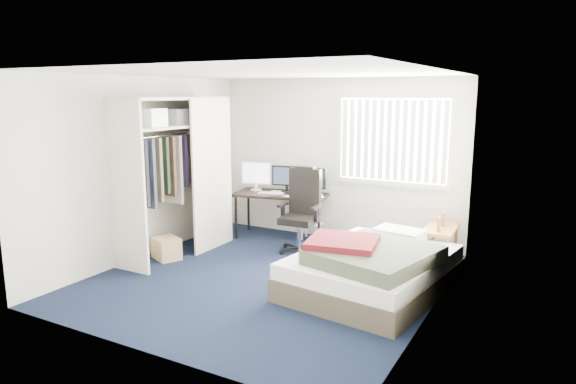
# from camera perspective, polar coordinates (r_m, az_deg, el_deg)

# --- Properties ---
(ground) EXTENTS (4.20, 4.20, 0.00)m
(ground) POSITION_cam_1_polar(r_m,az_deg,el_deg) (6.47, -2.25, -9.62)
(ground) COLOR black
(ground) RESTS_ON ground
(room_shell) EXTENTS (4.20, 4.20, 4.20)m
(room_shell) POSITION_cam_1_polar(r_m,az_deg,el_deg) (6.11, -2.35, 3.76)
(room_shell) COLOR silver
(room_shell) RESTS_ON ground
(window_assembly) EXTENTS (1.72, 0.09, 1.32)m
(window_assembly) POSITION_cam_1_polar(r_m,az_deg,el_deg) (7.60, 11.59, 5.65)
(window_assembly) COLOR white
(window_assembly) RESTS_ON ground
(closet) EXTENTS (0.64, 1.84, 2.22)m
(closet) POSITION_cam_1_polar(r_m,az_deg,el_deg) (7.32, -12.55, 3.46)
(closet) COLOR beige
(closet) RESTS_ON ground
(desk) EXTENTS (1.57, 0.98, 1.18)m
(desk) POSITION_cam_1_polar(r_m,az_deg,el_deg) (8.11, -0.64, 0.15)
(desk) COLOR black
(desk) RESTS_ON ground
(office_chair) EXTENTS (0.61, 0.61, 1.23)m
(office_chair) POSITION_cam_1_polar(r_m,az_deg,el_deg) (7.46, 1.49, -3.03)
(office_chair) COLOR black
(office_chair) RESTS_ON ground
(footstool) EXTENTS (0.33, 0.27, 0.26)m
(footstool) POSITION_cam_1_polar(r_m,az_deg,el_deg) (8.11, 2.55, -3.87)
(footstool) COLOR white
(footstool) RESTS_ON ground
(nightstand) EXTENTS (0.42, 0.79, 0.71)m
(nightstand) POSITION_cam_1_polar(r_m,az_deg,el_deg) (7.09, 16.58, -4.28)
(nightstand) COLOR brown
(nightstand) RESTS_ON ground
(bed) EXTENTS (1.77, 2.20, 0.67)m
(bed) POSITION_cam_1_polar(r_m,az_deg,el_deg) (6.09, 9.28, -8.29)
(bed) COLOR #443C30
(bed) RESTS_ON ground
(pine_box) EXTENTS (0.49, 0.44, 0.30)m
(pine_box) POSITION_cam_1_polar(r_m,az_deg,el_deg) (7.37, -13.36, -6.10)
(pine_box) COLOR #A57E52
(pine_box) RESTS_ON ground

